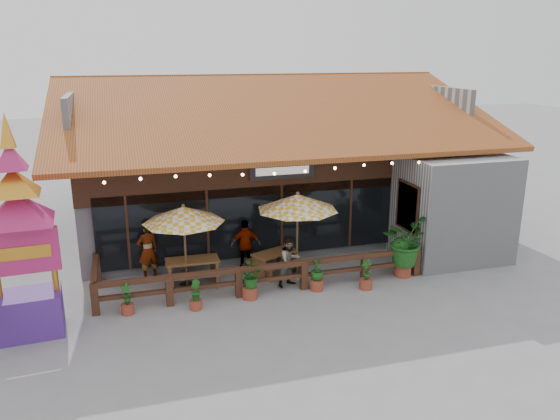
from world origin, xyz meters
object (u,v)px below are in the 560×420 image
object	(u,v)px
picnic_table_left	(193,267)
picnic_table_right	(274,259)
thai_sign_tower	(18,214)
tropical_plant	(405,242)
umbrella_left	(184,215)
umbrella_right	(298,202)

from	to	relation	value
picnic_table_left	picnic_table_right	xyz separation A→B (m)	(2.67, 0.12, -0.05)
thai_sign_tower	tropical_plant	world-z (taller)	thai_sign_tower
umbrella_left	thai_sign_tower	world-z (taller)	thai_sign_tower
umbrella_left	umbrella_right	xyz separation A→B (m)	(3.54, -0.03, 0.12)
umbrella_left	tropical_plant	xyz separation A→B (m)	(6.75, -1.13, -1.14)
picnic_table_right	tropical_plant	world-z (taller)	tropical_plant
picnic_table_right	tropical_plant	bearing A→B (deg)	-20.48
tropical_plant	picnic_table_right	bearing A→B (deg)	159.52
umbrella_right	picnic_table_right	distance (m)	2.06
umbrella_left	picnic_table_right	xyz separation A→B (m)	(2.88, 0.31, -1.81)
umbrella_left	thai_sign_tower	bearing A→B (deg)	-156.05
picnic_table_left	tropical_plant	bearing A→B (deg)	-11.48
umbrella_left	thai_sign_tower	size ratio (longest dim) A/B	0.45
umbrella_right	picnic_table_left	xyz separation A→B (m)	(-3.32, 0.22, -1.87)
picnic_table_right	thai_sign_tower	xyz separation A→B (m)	(-7.00, -2.14, 2.71)
picnic_table_right	thai_sign_tower	bearing A→B (deg)	-162.97
picnic_table_right	picnic_table_left	bearing A→B (deg)	-177.46
umbrella_right	picnic_table_left	world-z (taller)	umbrella_right
umbrella_left	tropical_plant	size ratio (longest dim) A/B	1.35
umbrella_left	thai_sign_tower	distance (m)	4.60
picnic_table_left	picnic_table_right	world-z (taller)	picnic_table_left
umbrella_left	picnic_table_right	distance (m)	3.42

